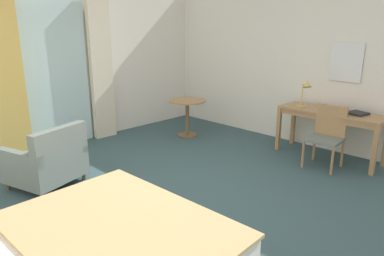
# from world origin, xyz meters

# --- Properties ---
(ground) EXTENTS (6.41, 6.48, 0.10)m
(ground) POSITION_xyz_m (0.00, 0.00, -0.05)
(ground) COLOR #334C51
(wall_back) EXTENTS (6.01, 0.12, 2.78)m
(wall_back) POSITION_xyz_m (0.00, 2.98, 1.39)
(wall_back) COLOR silver
(wall_back) RESTS_ON ground
(wall_right) EXTENTS (0.12, 6.08, 2.78)m
(wall_right) POSITION_xyz_m (2.95, 0.00, 1.39)
(wall_right) COLOR silver
(wall_right) RESTS_ON ground
(balcony_glass_door) EXTENTS (1.18, 0.02, 2.45)m
(balcony_glass_door) POSITION_xyz_m (-0.13, 2.90, 1.22)
(balcony_glass_door) COLOR silver
(balcony_glass_door) RESTS_ON ground
(curtain_panel_left) EXTENTS (0.54, 0.10, 2.55)m
(curtain_panel_left) POSITION_xyz_m (-0.94, 2.80, 1.27)
(curtain_panel_left) COLOR tan
(curtain_panel_left) RESTS_ON ground
(curtain_panel_right) EXTENTS (0.41, 0.10, 2.55)m
(curtain_panel_right) POSITION_xyz_m (0.68, 2.80, 1.27)
(curtain_panel_right) COLOR beige
(curtain_panel_right) RESTS_ON ground
(writing_desk) EXTENTS (0.55, 1.57, 0.75)m
(writing_desk) POSITION_xyz_m (2.52, -0.65, 0.66)
(writing_desk) COLOR #9E754C
(writing_desk) RESTS_ON ground
(desk_chair) EXTENTS (0.47, 0.49, 0.89)m
(desk_chair) POSITION_xyz_m (2.16, -0.77, 0.49)
(desk_chair) COLOR slate
(desk_chair) RESTS_ON ground
(desk_lamp) EXTENTS (0.28, 0.28, 0.47)m
(desk_lamp) POSITION_xyz_m (2.38, -0.27, 1.07)
(desk_lamp) COLOR tan
(desk_lamp) RESTS_ON writing_desk
(closed_book) EXTENTS (0.30, 0.30, 0.04)m
(closed_book) POSITION_xyz_m (2.56, -1.01, 0.77)
(closed_book) COLOR #232328
(closed_book) RESTS_ON writing_desk
(armchair_by_window) EXTENTS (0.97, 0.93, 0.81)m
(armchair_by_window) POSITION_xyz_m (-0.99, 1.44, 0.33)
(armchair_by_window) COLOR slate
(armchair_by_window) RESTS_ON ground
(round_cafe_table) EXTENTS (0.68, 0.68, 0.68)m
(round_cafe_table) POSITION_xyz_m (1.79, 1.74, 0.51)
(round_cafe_table) COLOR #9E754C
(round_cafe_table) RESTS_ON ground
(wall_mirror) EXTENTS (0.02, 0.49, 0.59)m
(wall_mirror) POSITION_xyz_m (2.87, -0.65, 1.46)
(wall_mirror) COLOR silver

